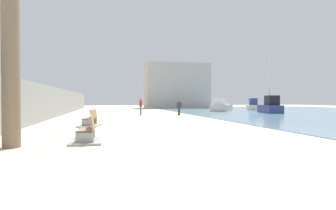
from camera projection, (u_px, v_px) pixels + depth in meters
ground_plane at (137, 117)px, 25.76m from camera, size 120.00×120.00×0.00m
seawall at (48, 102)px, 24.19m from camera, size 0.80×64.00×2.69m
bench_near at (87, 136)px, 10.55m from camera, size 1.14×2.12×0.98m
bench_far at (90, 122)px, 17.00m from camera, size 1.36×2.22×0.98m
person_walking at (179, 107)px, 28.85m from camera, size 0.42×0.38×1.54m
person_standing at (141, 105)px, 29.13m from camera, size 0.27×0.51×1.76m
boat_nearest at (221, 106)px, 38.67m from camera, size 4.36×4.98×1.73m
boat_far_right at (270, 106)px, 33.89m from camera, size 2.85×5.17×7.39m
boat_mid_bay at (253, 106)px, 44.60m from camera, size 3.95×6.50×1.78m
harbor_building at (176, 86)px, 55.21m from camera, size 12.00×6.00×8.52m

